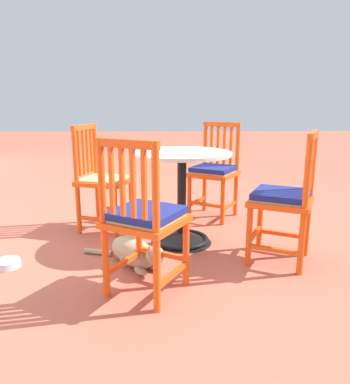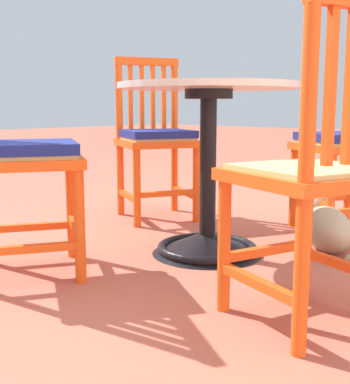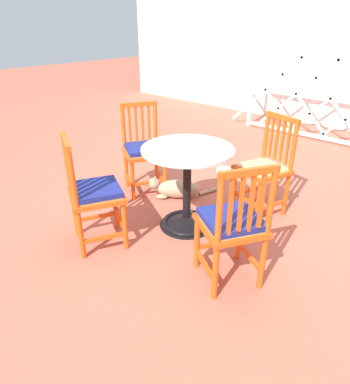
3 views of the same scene
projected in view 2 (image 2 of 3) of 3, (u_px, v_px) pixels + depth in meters
name	position (u px, v px, depth m)	size (l,w,h in m)	color
ground_plane	(212.00, 258.00, 2.18)	(24.00, 24.00, 0.00)	#AD5642
cafe_table	(208.00, 189.00, 2.19)	(0.76, 0.76, 0.73)	black
orange_chair_facing_out	(156.00, 140.00, 2.90)	(0.54, 0.54, 0.91)	#E04C14
orange_chair_at_corner	(21.00, 157.00, 1.91)	(0.55, 0.55, 0.91)	#E04C14
orange_chair_near_fence	(315.00, 178.00, 1.46)	(0.50, 0.50, 0.91)	#E04C14
orange_chair_by_planter	(346.00, 144.00, 2.58)	(0.55, 0.55, 0.91)	#E04C14
tabby_cat	(326.00, 227.00, 2.32)	(0.49, 0.60, 0.23)	#9E896B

